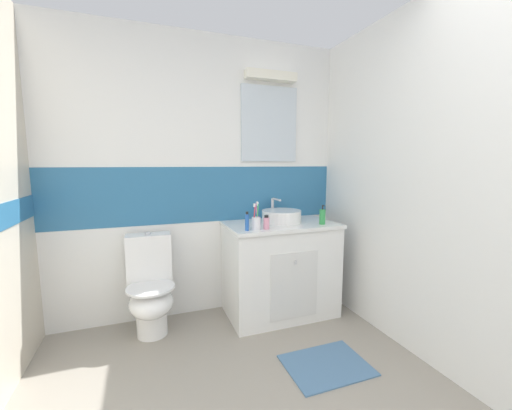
{
  "coord_description": "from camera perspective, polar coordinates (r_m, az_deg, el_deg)",
  "views": [
    {
      "loc": [
        -0.51,
        -0.4,
        1.38
      ],
      "look_at": [
        0.35,
        1.94,
        1.05
      ],
      "focal_mm": 21.84,
      "sensor_mm": 36.0,
      "label": 1
    }
  ],
  "objects": [
    {
      "name": "toothpaste_tube_upright",
      "position": [
        2.47,
        -1.65,
        -3.09
      ],
      "size": [
        0.03,
        0.03,
        0.15
      ],
      "color": "#2659B2",
      "rests_on": "vanity_cabinet"
    },
    {
      "name": "lotion_bottle_short",
      "position": [
        2.53,
        1.92,
        -3.25
      ],
      "size": [
        0.05,
        0.05,
        0.12
      ],
      "color": "pink",
      "rests_on": "vanity_cabinet"
    },
    {
      "name": "wall_right_plain",
      "position": [
        2.45,
        29.15,
        3.61
      ],
      "size": [
        0.1,
        3.48,
        2.5
      ],
      "primitive_type": "cube",
      "color": "white",
      "rests_on": "ground_plane"
    },
    {
      "name": "sink_basin",
      "position": [
        2.84,
        4.66,
        -1.96
      ],
      "size": [
        0.36,
        0.4,
        0.21
      ],
      "color": "white",
      "rests_on": "vanity_cabinet"
    },
    {
      "name": "wall_back_tiled",
      "position": [
        2.9,
        -9.86,
        5.13
      ],
      "size": [
        3.2,
        0.2,
        2.5
      ],
      "color": "white",
      "rests_on": "ground_plane"
    },
    {
      "name": "toothbrush_cup",
      "position": [
        2.52,
        0.03,
        -3.12
      ],
      "size": [
        0.07,
        0.07,
        0.23
      ],
      "color": "white",
      "rests_on": "vanity_cabinet"
    },
    {
      "name": "bath_mat",
      "position": [
        2.45,
        12.78,
        -26.69
      ],
      "size": [
        0.56,
        0.43,
        0.01
      ],
      "primitive_type": "cube",
      "color": "#4C7299",
      "rests_on": "ground_plane"
    },
    {
      "name": "vanity_cabinet",
      "position": [
        2.92,
        4.4,
        -11.47
      ],
      "size": [
        0.98,
        0.6,
        0.85
      ],
      "color": "white",
      "rests_on": "ground_plane"
    },
    {
      "name": "soap_dispenser",
      "position": [
        2.79,
        12.06,
        -2.11
      ],
      "size": [
        0.05,
        0.05,
        0.17
      ],
      "color": "green",
      "rests_on": "vanity_cabinet"
    },
    {
      "name": "ground_plane",
      "position": [
        2.19,
        -2.33,
        -32.24
      ],
      "size": [
        3.2,
        3.48,
        0.04
      ],
      "primitive_type": "cube",
      "color": "gray"
    },
    {
      "name": "toilet",
      "position": [
        2.75,
        -18.75,
        -14.27
      ],
      "size": [
        0.37,
        0.5,
        0.81
      ],
      "color": "white",
      "rests_on": "ground_plane"
    }
  ]
}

